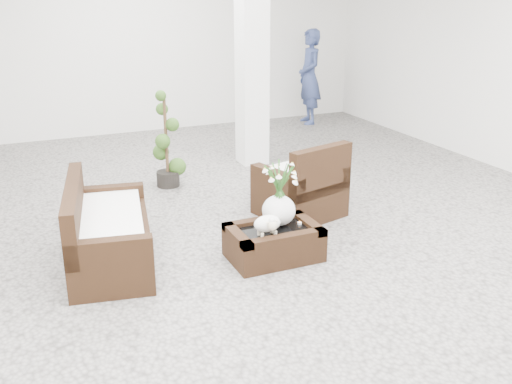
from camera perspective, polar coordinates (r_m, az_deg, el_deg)
name	(u,v)px	position (r m, az deg, el deg)	size (l,w,h in m)	color
ground	(252,243)	(6.35, -0.36, -5.00)	(11.00, 11.00, 0.00)	gray
column	(252,47)	(8.86, -0.40, 13.84)	(0.40, 0.40, 3.50)	white
coffee_table	(274,244)	(5.96, 1.73, -5.05)	(0.90, 0.60, 0.31)	black
sheep_figurine	(267,225)	(5.73, 1.09, -3.26)	(0.28, 0.23, 0.21)	white
planter_narcissus	(279,188)	(5.88, 2.25, 0.43)	(0.44, 0.44, 0.80)	white
tealight	(300,223)	(6.03, 4.25, -3.01)	(0.04, 0.04, 0.03)	white
armchair	(300,178)	(6.98, 4.29, 1.32)	(0.86, 0.82, 0.91)	black
loveseat	(109,223)	(5.94, -14.05, -2.98)	(1.57, 0.76, 0.84)	black
topiary	(166,140)	(8.01, -8.71, 5.00)	(0.35, 0.35, 1.30)	#294717
shopper	(309,77)	(11.71, 5.21, 11.06)	(0.67, 0.44, 1.82)	navy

